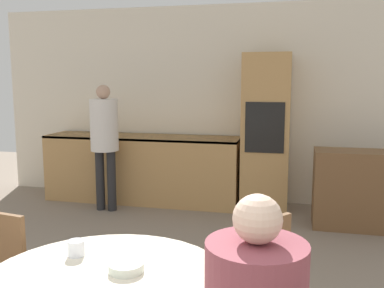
{
  "coord_description": "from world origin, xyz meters",
  "views": [
    {
      "loc": [
        0.78,
        -0.41,
        1.62
      ],
      "look_at": [
        0.0,
        2.91,
        1.11
      ],
      "focal_mm": 40.0,
      "sensor_mm": 36.0,
      "label": 1
    }
  ],
  "objects_px": {
    "sideboard": "(369,190)",
    "bowl_near": "(126,267)",
    "person_standing": "(104,134)",
    "cup": "(76,248)",
    "chair_far_right": "(251,286)",
    "oven_unit": "(266,133)"
  },
  "relations": [
    {
      "from": "cup",
      "to": "oven_unit",
      "type": "bearing_deg",
      "value": 78.66
    },
    {
      "from": "sideboard",
      "to": "person_standing",
      "type": "distance_m",
      "value": 3.14
    },
    {
      "from": "chair_far_right",
      "to": "person_standing",
      "type": "distance_m",
      "value": 3.37
    },
    {
      "from": "sideboard",
      "to": "chair_far_right",
      "type": "xyz_separation_m",
      "value": [
        -1.03,
        -2.67,
        0.08
      ]
    },
    {
      "from": "chair_far_right",
      "to": "bowl_near",
      "type": "height_order",
      "value": "chair_far_right"
    },
    {
      "from": "sideboard",
      "to": "bowl_near",
      "type": "xyz_separation_m",
      "value": [
        -1.56,
        -3.15,
        0.35
      ]
    },
    {
      "from": "chair_far_right",
      "to": "oven_unit",
      "type": "bearing_deg",
      "value": -139.15
    },
    {
      "from": "bowl_near",
      "to": "oven_unit",
      "type": "bearing_deg",
      "value": 83.74
    },
    {
      "from": "cup",
      "to": "chair_far_right",
      "type": "bearing_deg",
      "value": 24.11
    },
    {
      "from": "oven_unit",
      "to": "bowl_near",
      "type": "distance_m",
      "value": 3.66
    },
    {
      "from": "cup",
      "to": "sideboard",
      "type": "bearing_deg",
      "value": 58.49
    },
    {
      "from": "person_standing",
      "to": "oven_unit",
      "type": "bearing_deg",
      "value": 15.02
    },
    {
      "from": "chair_far_right",
      "to": "sideboard",
      "type": "bearing_deg",
      "value": -162.56
    },
    {
      "from": "person_standing",
      "to": "cup",
      "type": "distance_m",
      "value": 3.25
    },
    {
      "from": "bowl_near",
      "to": "chair_far_right",
      "type": "bearing_deg",
      "value": 42.73
    },
    {
      "from": "person_standing",
      "to": "cup",
      "type": "bearing_deg",
      "value": -67.8
    },
    {
      "from": "person_standing",
      "to": "sideboard",
      "type": "bearing_deg",
      "value": 0.61
    },
    {
      "from": "chair_far_right",
      "to": "cup",
      "type": "xyz_separation_m",
      "value": [
        -0.83,
        -0.37,
        0.29
      ]
    },
    {
      "from": "oven_unit",
      "to": "cup",
      "type": "xyz_separation_m",
      "value": [
        -0.71,
        -3.53,
        -0.17
      ]
    },
    {
      "from": "oven_unit",
      "to": "cup",
      "type": "relative_size",
      "value": 23.29
    },
    {
      "from": "sideboard",
      "to": "oven_unit",
      "type": "bearing_deg",
      "value": 157.23
    },
    {
      "from": "sideboard",
      "to": "chair_far_right",
      "type": "height_order",
      "value": "chair_far_right"
    }
  ]
}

